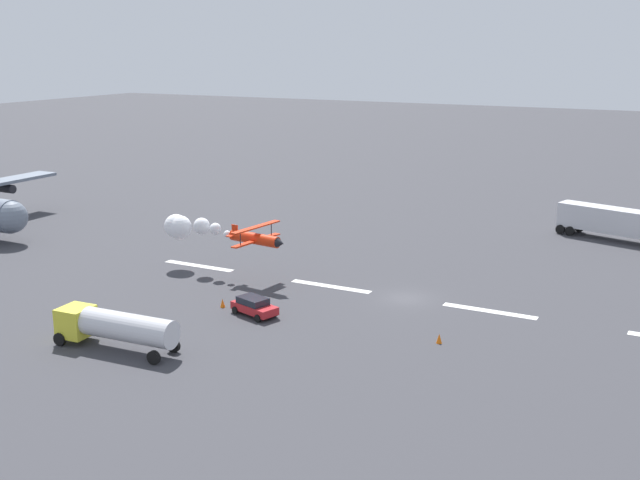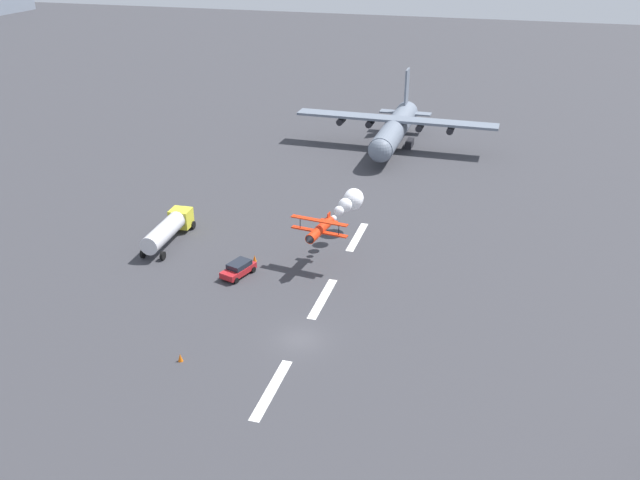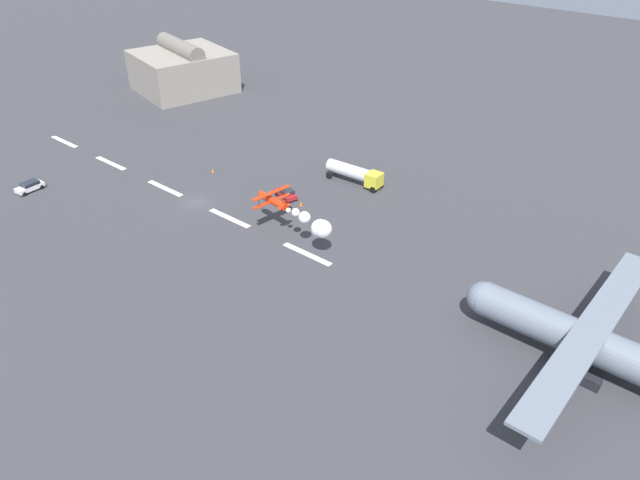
% 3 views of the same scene
% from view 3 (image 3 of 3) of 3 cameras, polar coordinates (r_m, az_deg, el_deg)
% --- Properties ---
extents(ground_plane, '(440.00, 440.00, 0.00)m').
position_cam_3_polar(ground_plane, '(92.72, -11.84, 3.54)').
color(ground_plane, '#38383D').
rests_on(ground_plane, ground).
extents(runway_stripe_0, '(8.00, 0.90, 0.01)m').
position_cam_3_polar(runway_stripe_0, '(121.92, -23.36, 8.67)').
color(runway_stripe_0, white).
rests_on(runway_stripe_0, ground).
extents(runway_stripe_1, '(8.00, 0.90, 0.01)m').
position_cam_3_polar(runway_stripe_1, '(109.65, -19.47, 6.98)').
color(runway_stripe_1, white).
rests_on(runway_stripe_1, ground).
extents(runway_stripe_2, '(8.00, 0.90, 0.01)m').
position_cam_3_polar(runway_stripe_2, '(98.12, -14.67, 4.83)').
color(runway_stripe_2, white).
rests_on(runway_stripe_2, ground).
extents(runway_stripe_3, '(8.00, 0.90, 0.01)m').
position_cam_3_polar(runway_stripe_3, '(87.62, -8.69, 2.09)').
color(runway_stripe_3, white).
rests_on(runway_stripe_3, ground).
extents(runway_stripe_4, '(8.00, 0.90, 0.01)m').
position_cam_3_polar(runway_stripe_4, '(78.57, -1.25, -1.36)').
color(runway_stripe_4, white).
rests_on(runway_stripe_4, ground).
extents(cargo_transport_plane, '(24.79, 32.85, 10.99)m').
position_cam_3_polar(cargo_transport_plane, '(65.96, 23.60, -8.54)').
color(cargo_transport_plane, slate).
rests_on(cargo_transport_plane, ground).
extents(stunt_biplane_red, '(14.62, 6.45, 2.62)m').
position_cam_3_polar(stunt_biplane_red, '(77.59, -1.10, 1.85)').
color(stunt_biplane_red, red).
extents(fuel_tanker_truck, '(9.88, 3.21, 2.90)m').
position_cam_3_polar(fuel_tanker_truck, '(96.09, 3.38, 6.45)').
color(fuel_tanker_truck, yellow).
rests_on(fuel_tanker_truck, ground).
extents(followme_car_yellow, '(2.25, 4.35, 1.52)m').
position_cam_3_polar(followme_car_yellow, '(104.41, -26.12, 4.67)').
color(followme_car_yellow, white).
rests_on(followme_car_yellow, ground).
extents(airport_staff_sedan, '(4.43, 2.95, 1.52)m').
position_cam_3_polar(airport_staff_sedan, '(91.90, -3.30, 4.52)').
color(airport_staff_sedan, '#B21E23').
rests_on(airport_staff_sedan, ground).
extents(hangar_building, '(22.55, 23.19, 11.32)m').
position_cam_3_polar(hangar_building, '(142.56, -13.05, 15.65)').
color(hangar_building, gray).
rests_on(hangar_building, ground).
extents(traffic_cone_near, '(0.44, 0.44, 0.75)m').
position_cam_3_polar(traffic_cone_near, '(101.69, -10.28, 6.63)').
color(traffic_cone_near, orange).
rests_on(traffic_cone_near, ground).
extents(traffic_cone_far, '(0.44, 0.44, 0.75)m').
position_cam_3_polar(traffic_cone_far, '(89.75, -1.85, 3.52)').
color(traffic_cone_far, orange).
rests_on(traffic_cone_far, ground).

